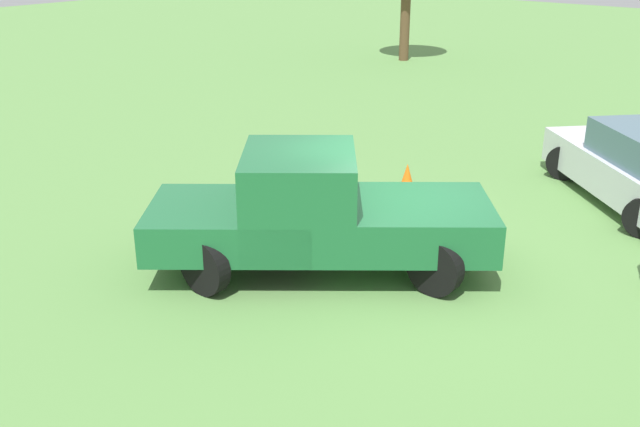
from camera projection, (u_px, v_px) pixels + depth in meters
ground_plane at (398, 261)px, 11.29m from camera, size 80.00×80.00×0.00m
pickup_truck at (311, 210)px, 10.68m from camera, size 5.05×4.59×1.83m
traffic_cone at (407, 177)px, 14.17m from camera, size 0.32×0.32×0.55m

